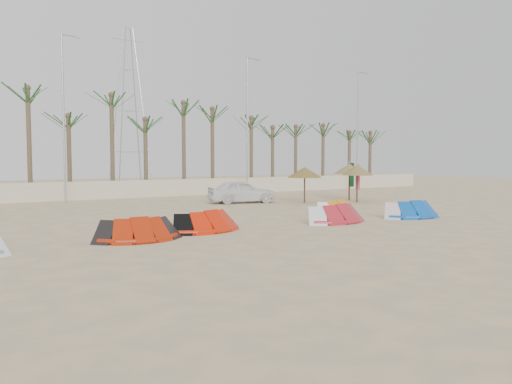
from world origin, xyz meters
TOP-DOWN VIEW (x-y plane):
  - ground at (0.00, 0.00)m, footprint 120.00×120.00m
  - boundary_wall at (0.00, 22.00)m, footprint 60.00×0.30m
  - palm_line at (0.67, 23.50)m, footprint 52.00×4.00m
  - lamp_b at (-5.96, 20.00)m, footprint 1.25×0.14m
  - lamp_c at (8.04, 20.00)m, footprint 1.25×0.14m
  - lamp_d at (20.04, 20.00)m, footprint 1.25×0.14m
  - pylon at (1.00, 28.00)m, footprint 3.00×3.00m
  - kite_red_left at (-7.02, 2.99)m, footprint 3.10×1.60m
  - kite_red_mid at (-3.86, 3.82)m, footprint 3.60×2.30m
  - kite_red_right at (2.43, 3.19)m, footprint 3.66×2.04m
  - kite_orange at (4.00, 4.83)m, footprint 3.16×2.05m
  - kite_blue at (6.84, 2.57)m, footprint 3.40×1.78m
  - parasol_left at (7.47, 11.80)m, footprint 2.29×2.29m
  - parasol_mid at (10.75, 10.29)m, footprint 2.11×2.11m
  - parasol_right at (11.33, 11.68)m, footprint 2.15×2.15m
  - flag_pink at (11.43, 10.97)m, footprint 0.45×0.05m
  - flag_green at (13.03, 13.39)m, footprint 0.45×0.12m
  - car at (3.83, 13.85)m, footprint 4.71×2.70m

SIDE VIEW (x-z plane):
  - ground at x=0.00m, z-range 0.00..0.00m
  - pylon at x=1.00m, z-range -7.00..7.00m
  - kite_orange at x=4.00m, z-range -0.03..0.87m
  - kite_red_left at x=-7.02m, z-range -0.03..0.87m
  - kite_blue at x=6.84m, z-range -0.03..0.87m
  - kite_red_mid at x=-3.86m, z-range -0.03..0.87m
  - kite_red_right at x=2.43m, z-range -0.03..0.87m
  - boundary_wall at x=0.00m, z-range 0.00..1.30m
  - car at x=3.83m, z-range 0.00..1.51m
  - flag_pink at x=11.43m, z-range 0.25..2.91m
  - flag_green at x=13.03m, z-range 0.25..3.00m
  - parasol_left at x=7.47m, z-range 0.83..3.20m
  - parasol_mid at x=10.75m, z-range 0.89..3.40m
  - parasol_right at x=11.33m, z-range 0.93..3.50m
  - lamp_b at x=-5.96m, z-range 0.27..11.27m
  - lamp_c at x=8.04m, z-range 0.27..11.27m
  - lamp_d at x=20.04m, z-range 0.27..11.27m
  - palm_line at x=0.67m, z-range 2.59..10.29m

